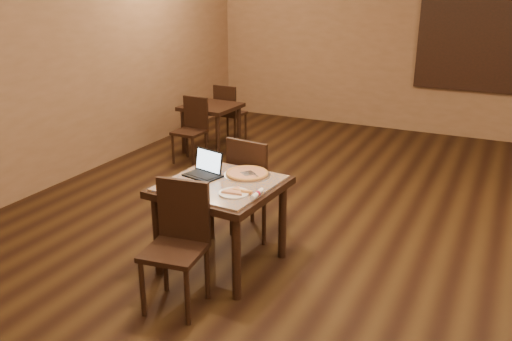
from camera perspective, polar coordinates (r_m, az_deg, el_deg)
The scene contains 16 objects.
ground at distance 4.45m, azimuth 11.90°, elevation -12.54°, with size 10.00×10.00×0.00m, color black.
wall_back at distance 8.77m, azimuth 21.17°, elevation 12.92°, with size 8.00×0.02×3.00m, color brown.
mural at distance 8.70m, azimuth 24.52°, elevation 12.77°, with size 2.34×0.05×1.64m.
tiled_table at distance 4.47m, azimuth -3.71°, elevation -2.46°, with size 0.98×0.98×0.76m.
chair_main_near at distance 4.05m, azimuth -8.15°, elevation -6.97°, with size 0.47×0.47×0.96m.
chair_main_far at distance 5.02m, azimuth -0.32°, elevation -1.23°, with size 0.47×0.47×0.98m.
laptop at distance 4.59m, azimuth -5.33°, elevation 0.18°, with size 0.34×0.30×0.20m.
plate at distance 4.18m, azimuth -2.33°, elevation -2.40°, with size 0.24×0.24×0.01m, color white.
pizza_slice at distance 4.17m, azimuth -2.34°, elevation -2.20°, with size 0.20×0.20×0.02m, color beige, non-canonical shape.
pizza_pan at distance 4.57m, azimuth -0.95°, elevation -0.45°, with size 0.40×0.40×0.01m, color silver.
pizza_whole at distance 4.57m, azimuth -0.95°, elevation -0.28°, with size 0.36×0.36×0.03m.
spatula at distance 4.54m, azimuth -0.84°, elevation -0.30°, with size 0.10×0.25×0.01m, color silver.
napkin_roll at distance 4.13m, azimuth 0.13°, elevation -2.47°, with size 0.04×0.18×0.04m.
other_table_b at distance 7.63m, azimuth -4.74°, elevation 6.07°, with size 0.74×0.74×0.66m.
other_table_b_chair_near at distance 7.24m, azimuth -6.72°, elevation 4.69°, with size 0.39×0.39×0.86m.
other_table_b_chair_far at distance 8.07m, azimuth -2.94°, elevation 6.37°, with size 0.39×0.39×0.86m.
Camera 1 is at (0.81, -3.70, 2.34)m, focal length 38.00 mm.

